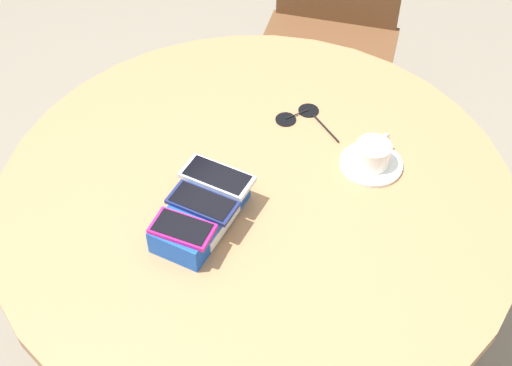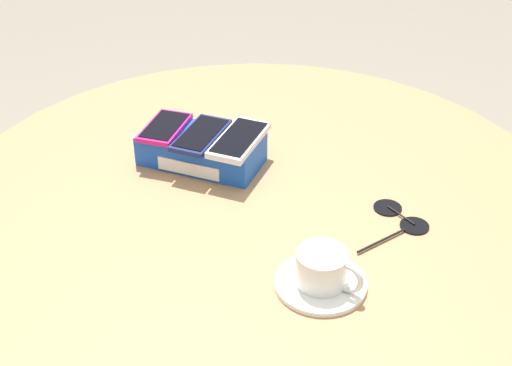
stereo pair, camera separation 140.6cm
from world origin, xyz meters
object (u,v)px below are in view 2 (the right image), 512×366
object	(u,v)px
phone_magenta	(165,127)
coffee_cup	(323,268)
saucer	(321,283)
phone_white	(239,140)
round_table	(256,238)
phone_navy	(201,135)
phone_box	(201,149)
sunglasses	(399,219)

from	to	relation	value
phone_magenta	coffee_cup	bearing A→B (deg)	-20.85
coffee_cup	saucer	bearing A→B (deg)	-179.48
saucer	phone_white	bearing A→B (deg)	144.73
round_table	phone_white	world-z (taller)	phone_white
phone_magenta	phone_navy	size ratio (longest dim) A/B	0.91
phone_box	coffee_cup	distance (m)	0.39
round_table	coffee_cup	bearing A→B (deg)	-34.99
phone_box	sunglasses	distance (m)	0.38
phone_white	phone_magenta	bearing A→B (deg)	-165.90
coffee_cup	phone_white	bearing A→B (deg)	145.01
phone_box	phone_white	size ratio (longest dim) A/B	1.53
coffee_cup	phone_magenta	bearing A→B (deg)	159.15
phone_magenta	saucer	world-z (taller)	phone_magenta
sunglasses	phone_navy	bearing A→B (deg)	-174.31
round_table	phone_magenta	world-z (taller)	phone_magenta
round_table	saucer	xyz separation A→B (m)	(0.21, -0.15, 0.10)
coffee_cup	phone_box	bearing A→B (deg)	153.22
phone_magenta	phone_white	bearing A→B (deg)	14.10
saucer	sunglasses	bearing A→B (deg)	81.94
phone_navy	saucer	size ratio (longest dim) A/B	1.07
phone_white	phone_navy	bearing A→B (deg)	-162.53
phone_box	phone_white	xyz separation A→B (m)	(0.07, 0.02, 0.03)
phone_magenta	phone_white	distance (m)	0.14
phone_box	saucer	size ratio (longest dim) A/B	1.75
phone_box	phone_navy	bearing A→B (deg)	-41.14
phone_navy	coffee_cup	distance (m)	0.39
phone_navy	coffee_cup	xyz separation A→B (m)	(0.34, -0.17, -0.03)
saucer	coffee_cup	xyz separation A→B (m)	(0.00, 0.00, 0.03)
round_table	phone_magenta	distance (m)	0.26
phone_magenta	sunglasses	size ratio (longest dim) A/B	0.81
phone_white	sunglasses	distance (m)	0.31
phone_magenta	saucer	bearing A→B (deg)	-20.98
phone_navy	saucer	distance (m)	0.39
round_table	phone_white	bearing A→B (deg)	145.01
phone_navy	coffee_cup	size ratio (longest dim) A/B	1.39
phone_navy	sunglasses	world-z (taller)	phone_navy
phone_navy	phone_box	bearing A→B (deg)	138.86
phone_box	phone_navy	world-z (taller)	phone_navy
phone_navy	saucer	bearing A→B (deg)	-26.77
sunglasses	coffee_cup	bearing A→B (deg)	-97.31
saucer	phone_navy	bearing A→B (deg)	153.23
coffee_cup	sunglasses	distance (m)	0.21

